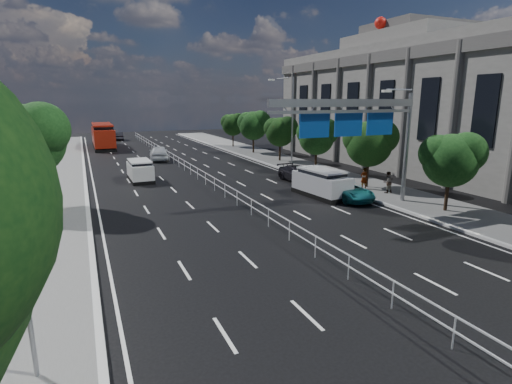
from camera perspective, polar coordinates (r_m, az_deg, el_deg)
ground at (r=15.08m, az=16.70°, el=-14.30°), size 160.00×160.00×0.00m
kerb_near at (r=12.09m, az=-21.13°, el=-21.72°), size 0.25×140.00×0.15m
median_fence at (r=34.33m, az=-8.05°, el=2.43°), size 0.05×85.00×1.02m
overhead_gantry at (r=25.53m, az=14.64°, el=9.99°), size 10.24×0.38×7.45m
streetlight_far at (r=41.00m, az=4.87°, el=10.82°), size 2.78×2.40×9.00m
civic_hall at (r=45.77m, az=22.45°, el=11.46°), size 14.40×36.00×14.35m
near_tree_back at (r=28.26m, az=-29.78°, el=6.94°), size 4.84×4.51×6.69m
far_tree_c at (r=26.64m, az=26.17°, el=4.47°), size 3.52×3.28×4.94m
far_tree_d at (r=31.93m, az=15.96°, el=7.00°), size 3.85×3.59×5.34m
far_tree_e at (r=38.01m, az=8.73°, el=8.05°), size 3.63×3.38×5.13m
far_tree_f at (r=44.51m, az=3.53°, el=8.80°), size 3.52×3.28×5.02m
far_tree_g at (r=51.27m, az=-0.32°, el=9.69°), size 3.96×3.69×5.45m
far_tree_h at (r=58.24m, az=-3.29°, el=9.75°), size 3.41×3.18×4.91m
white_minivan at (r=35.46m, az=-16.23°, el=2.95°), size 1.81×4.13×1.79m
red_bus at (r=61.68m, az=-21.04°, el=7.57°), size 2.76×11.46×3.42m
near_car_silver at (r=47.15m, az=-13.73°, el=5.46°), size 2.64×5.18×1.69m
near_car_dark at (r=72.63m, az=-19.02°, el=7.54°), size 1.64×4.14×1.34m
silver_minivan at (r=28.90m, az=9.34°, el=1.27°), size 2.45×4.90×1.97m
parked_car_teal at (r=28.45m, az=12.95°, el=0.22°), size 2.28×4.60×1.25m
parked_car_dark at (r=33.97m, az=5.93°, el=2.58°), size 2.03×4.54×1.29m
pedestrian_a at (r=31.53m, az=15.17°, el=1.92°), size 0.61×0.43×1.60m
pedestrian_b at (r=30.53m, az=18.27°, el=1.33°), size 0.79×0.63×1.57m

